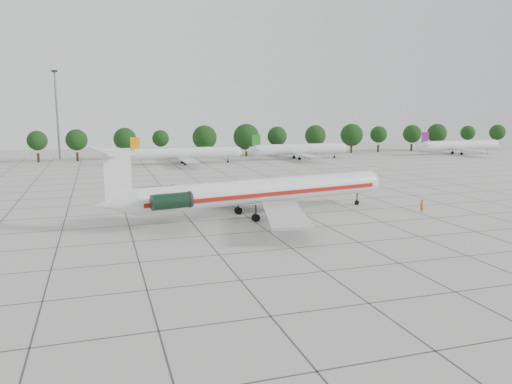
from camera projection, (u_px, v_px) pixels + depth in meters
The scene contains 9 objects.
ground at pixel (249, 217), 68.42m from camera, with size 260.00×260.00×0.00m, color #AFAFA8.
apron_joints at pixel (223, 199), 82.51m from camera, with size 170.00×170.00×0.02m, color #383838.
main_airliner at pixel (251, 192), 68.03m from camera, with size 42.82×33.38×10.13m.
ground_crew at pixel (422, 206), 71.74m from camera, with size 0.68×0.45×1.87m, color #C7520B.
bg_airliner_c at pixel (186, 153), 132.86m from camera, with size 28.24×27.20×7.40m.
bg_airliner_d at pixel (299, 149), 145.74m from camera, with size 28.24×27.20×7.40m.
bg_airliner_e at pixel (460, 145), 160.98m from camera, with size 28.24×27.20×7.40m.
tree_line at pixel (125, 139), 143.82m from camera, with size 249.86×8.44×10.22m.
floodlight_mast at pixel (57, 110), 143.55m from camera, with size 1.60×1.60×25.45m.
Camera 1 is at (-19.29, -64.04, 14.85)m, focal length 35.00 mm.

